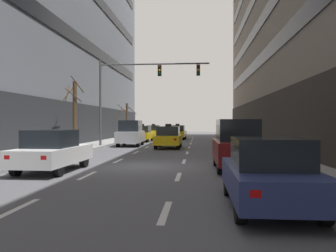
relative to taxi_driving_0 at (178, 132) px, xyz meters
name	(u,v)px	position (x,y,z in m)	size (l,w,h in m)	color
ground_plane	(145,166)	(0.01, -25.12, -0.81)	(120.00, 120.00, 0.00)	#515156
sidewalk_left	(8,163)	(-6.38, -25.12, -0.74)	(2.78, 80.00, 0.14)	gray
sidewalk_right	(292,166)	(6.40, -25.12, -0.74)	(2.78, 80.00, 0.14)	gray
lane_stripe_l1_s2	(17,209)	(-1.65, -33.12, -0.80)	(0.16, 2.00, 0.01)	silver
lane_stripe_l1_s3	(87,175)	(-1.65, -28.12, -0.80)	(0.16, 2.00, 0.01)	silver
lane_stripe_l1_s4	(118,161)	(-1.65, -23.12, -0.80)	(0.16, 2.00, 0.01)	silver
lane_stripe_l1_s5	(136,152)	(-1.65, -18.12, -0.80)	(0.16, 2.00, 0.01)	silver
lane_stripe_l1_s6	(147,147)	(-1.65, -13.12, -0.80)	(0.16, 2.00, 0.01)	silver
lane_stripe_l1_s7	(155,143)	(-1.65, -8.12, -0.80)	(0.16, 2.00, 0.01)	silver
lane_stripe_l1_s8	(161,141)	(-1.65, -3.12, -0.80)	(0.16, 2.00, 0.01)	silver
lane_stripe_l1_s9	(165,139)	(-1.65, 1.88, -0.80)	(0.16, 2.00, 0.01)	silver
lane_stripe_l1_s10	(168,137)	(-1.65, 6.88, -0.80)	(0.16, 2.00, 0.01)	silver
lane_stripe_l2_s2	(165,212)	(1.68, -33.12, -0.80)	(0.16, 2.00, 0.01)	silver
lane_stripe_l2_s3	(178,177)	(1.68, -28.12, -0.80)	(0.16, 2.00, 0.01)	silver
lane_stripe_l2_s4	(184,161)	(1.68, -23.12, -0.80)	(0.16, 2.00, 0.01)	silver
lane_stripe_l2_s5	(187,153)	(1.68, -18.12, -0.80)	(0.16, 2.00, 0.01)	silver
lane_stripe_l2_s6	(189,147)	(1.68, -13.12, -0.80)	(0.16, 2.00, 0.01)	silver
lane_stripe_l2_s7	(191,144)	(1.68, -8.12, -0.80)	(0.16, 2.00, 0.01)	silver
lane_stripe_l2_s8	(192,141)	(1.68, -3.12, -0.80)	(0.16, 2.00, 0.01)	silver
lane_stripe_l2_s9	(192,139)	(1.68, 1.88, -0.80)	(0.16, 2.00, 0.01)	silver
lane_stripe_l2_s10	(193,137)	(1.68, 6.88, -0.80)	(0.16, 2.00, 0.01)	silver
taxi_driving_0	(178,132)	(0.00, 0.00, 0.00)	(1.97, 4.42, 1.81)	black
taxi_driving_1	(168,137)	(0.13, -14.09, 0.01)	(1.87, 4.44, 1.85)	black
taxi_driving_2	(154,132)	(-3.35, 4.18, -0.02)	(1.95, 4.34, 1.78)	black
taxi_driving_3	(142,134)	(-3.30, -5.26, 0.00)	(2.01, 4.42, 1.81)	black
car_driving_4	(131,133)	(-3.21, -11.84, 0.25)	(1.97, 4.44, 2.12)	black
car_driving_5	(52,151)	(-3.37, -27.19, 0.01)	(1.91, 4.43, 1.65)	black
car_parked_0	(269,174)	(3.97, -32.61, -0.02)	(1.80, 4.26, 1.60)	black
car_parked_1	(237,145)	(3.97, -26.07, 0.22)	(1.82, 4.29, 2.07)	black
traffic_signal_0	(137,84)	(-2.45, -13.21, 4.22)	(8.72, 0.35, 6.76)	#4C4C51
street_tree_0	(127,119)	(-6.11, 0.69, 1.52)	(2.19, 2.12, 4.11)	#4C3823
street_tree_1	(75,113)	(-6.12, -17.06, 1.77)	(1.54, 1.53, 4.97)	#4C3823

